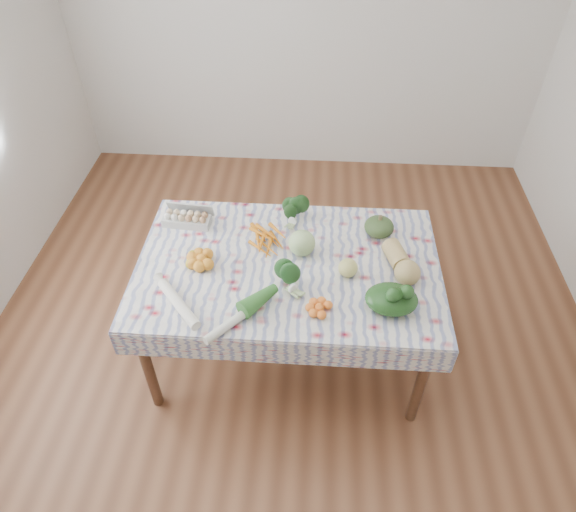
% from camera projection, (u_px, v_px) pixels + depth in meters
% --- Properties ---
extents(ground, '(4.50, 4.50, 0.00)m').
position_uv_depth(ground, '(288.00, 348.00, 3.33)').
color(ground, brown).
rests_on(ground, ground).
extents(wall_back, '(4.00, 0.04, 2.80)m').
position_uv_depth(wall_back, '(307.00, 7.00, 4.01)').
color(wall_back, silver).
rests_on(wall_back, ground).
extents(dining_table, '(1.60, 1.00, 0.75)m').
position_uv_depth(dining_table, '(288.00, 275.00, 2.87)').
color(dining_table, brown).
rests_on(dining_table, ground).
extents(tablecloth, '(1.66, 1.06, 0.01)m').
position_uv_depth(tablecloth, '(288.00, 265.00, 2.81)').
color(tablecloth, silver).
rests_on(tablecloth, dining_table).
extents(egg_carton, '(0.29, 0.13, 0.07)m').
position_uv_depth(egg_carton, '(187.00, 220.00, 3.03)').
color(egg_carton, '#BBBCB6').
rests_on(egg_carton, tablecloth).
extents(carrot_bunch, '(0.28, 0.27, 0.04)m').
position_uv_depth(carrot_bunch, '(267.00, 242.00, 2.91)').
color(carrot_bunch, orange).
rests_on(carrot_bunch, tablecloth).
extents(kale_bunch, '(0.17, 0.16, 0.12)m').
position_uv_depth(kale_bunch, '(295.00, 214.00, 3.04)').
color(kale_bunch, '#1B3C17').
rests_on(kale_bunch, tablecloth).
extents(kabocha_squash, '(0.22, 0.22, 0.11)m').
position_uv_depth(kabocha_squash, '(379.00, 227.00, 2.95)').
color(kabocha_squash, '#354D24').
rests_on(kabocha_squash, tablecloth).
extents(cabbage, '(0.18, 0.18, 0.15)m').
position_uv_depth(cabbage, '(302.00, 243.00, 2.82)').
color(cabbage, '#A4C77C').
rests_on(cabbage, tablecloth).
extents(butternut_squash, '(0.22, 0.33, 0.14)m').
position_uv_depth(butternut_squash, '(402.00, 261.00, 2.72)').
color(butternut_squash, tan).
rests_on(butternut_squash, tablecloth).
extents(orange_cluster, '(0.25, 0.25, 0.07)m').
position_uv_depth(orange_cluster, '(201.00, 259.00, 2.78)').
color(orange_cluster, orange).
rests_on(orange_cluster, tablecloth).
extents(broccoli, '(0.19, 0.19, 0.10)m').
position_uv_depth(broccoli, '(287.00, 282.00, 2.64)').
color(broccoli, '#1F4E1F').
rests_on(broccoli, tablecloth).
extents(mandarin_cluster, '(0.21, 0.21, 0.05)m').
position_uv_depth(mandarin_cluster, '(320.00, 307.00, 2.54)').
color(mandarin_cluster, orange).
rests_on(mandarin_cluster, tablecloth).
extents(grapefruit, '(0.10, 0.10, 0.10)m').
position_uv_depth(grapefruit, '(348.00, 268.00, 2.71)').
color(grapefruit, '#CFCA6A').
rests_on(grapefruit, tablecloth).
extents(spinach_bag, '(0.30, 0.26, 0.12)m').
position_uv_depth(spinach_bag, '(391.00, 299.00, 2.54)').
color(spinach_bag, '#163613').
rests_on(spinach_bag, tablecloth).
extents(daikon, '(0.29, 0.32, 0.05)m').
position_uv_depth(daikon, '(179.00, 304.00, 2.56)').
color(daikon, white).
rests_on(daikon, tablecloth).
extents(leek, '(0.33, 0.36, 0.05)m').
position_uv_depth(leek, '(241.00, 315.00, 2.51)').
color(leek, silver).
rests_on(leek, tablecloth).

